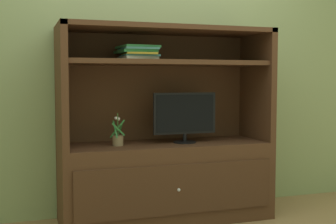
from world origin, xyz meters
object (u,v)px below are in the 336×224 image
at_px(tv_monitor, 185,116).
at_px(media_console, 166,159).
at_px(potted_plant, 118,139).
at_px(magazine_stack, 138,53).

bearing_deg(tv_monitor, media_console, 163.11).
xyz_separation_m(media_console, potted_plant, (-0.39, -0.03, 0.19)).
relative_size(media_console, potted_plant, 6.67).
bearing_deg(media_console, magazine_stack, -179.36).
height_order(media_console, magazine_stack, media_console).
relative_size(tv_monitor, magazine_stack, 1.48).
xyz_separation_m(media_console, magazine_stack, (-0.23, -0.00, 0.84)).
distance_m(tv_monitor, magazine_stack, 0.62).
relative_size(tv_monitor, potted_plant, 2.08).
bearing_deg(tv_monitor, potted_plant, 178.61).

